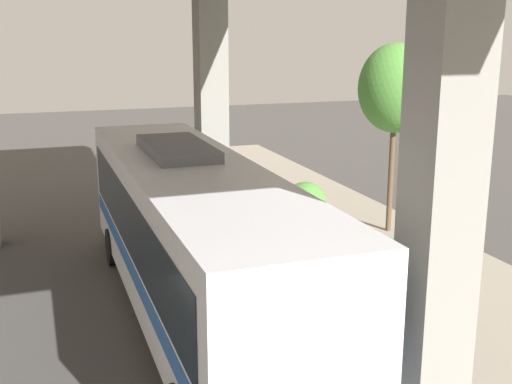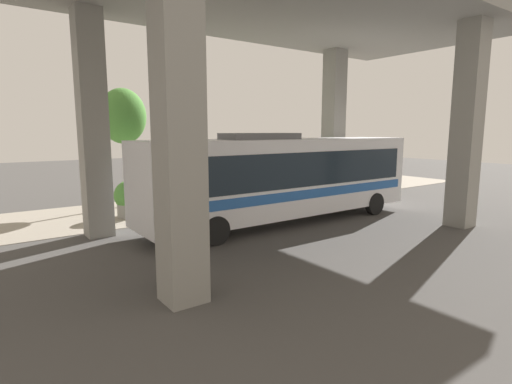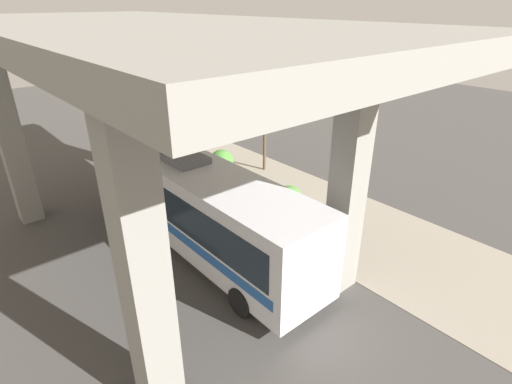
% 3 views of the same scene
% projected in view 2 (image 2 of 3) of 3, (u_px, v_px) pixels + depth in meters
% --- Properties ---
extents(ground_plane, '(80.00, 80.00, 0.00)m').
position_uv_depth(ground_plane, '(232.00, 213.00, 18.59)').
color(ground_plane, '#474442').
rests_on(ground_plane, ground).
extents(sidewalk_strip, '(6.00, 40.00, 0.02)m').
position_uv_depth(sidewalk_strip, '(201.00, 203.00, 20.99)').
color(sidewalk_strip, gray).
rests_on(sidewalk_strip, ground).
extents(overpass, '(9.40, 20.17, 8.52)m').
position_uv_depth(overpass, '(290.00, 28.00, 14.25)').
color(overpass, gray).
rests_on(overpass, ground).
extents(bus, '(2.76, 12.39, 3.71)m').
position_uv_depth(bus, '(284.00, 175.00, 16.42)').
color(bus, silver).
rests_on(bus, ground).
extents(fire_hydrant, '(0.43, 0.21, 0.94)m').
position_uv_depth(fire_hydrant, '(237.00, 199.00, 19.58)').
color(fire_hydrant, '#B21919').
rests_on(fire_hydrant, ground).
extents(planter_front, '(1.34, 1.34, 1.77)m').
position_uv_depth(planter_front, '(192.00, 195.00, 18.07)').
color(planter_front, gray).
rests_on(planter_front, ground).
extents(planter_middle, '(1.33, 1.33, 1.64)m').
position_uv_depth(planter_middle, '(130.00, 199.00, 17.62)').
color(planter_middle, gray).
rests_on(planter_middle, ground).
extents(planter_back, '(1.22, 1.22, 1.74)m').
position_uv_depth(planter_back, '(249.00, 187.00, 20.51)').
color(planter_back, gray).
rests_on(planter_back, ground).
extents(street_tree_near, '(2.24, 2.24, 5.85)m').
position_uv_depth(street_tree_near, '(123.00, 116.00, 19.52)').
color(street_tree_near, brown).
rests_on(street_tree_near, ground).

